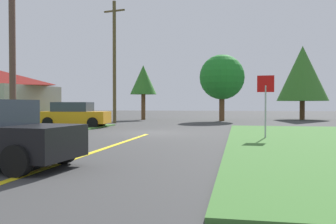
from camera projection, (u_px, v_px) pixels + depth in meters
ground_plane at (151, 133)px, 19.16m from camera, size 120.00×120.00×0.00m
lane_stripe_center at (91, 153)px, 11.31m from camera, size 0.20×14.00×0.01m
stop_sign at (266, 95)px, 15.62m from camera, size 0.71×0.09×2.72m
parked_car_near_building at (75, 115)px, 23.78m from camera, size 4.39×2.27×1.62m
utility_pole_near at (12, 31)px, 16.28m from camera, size 1.80×0.41×9.27m
utility_pole_mid at (114, 60)px, 28.56m from camera, size 1.79×0.48×9.48m
oak_tree_left at (222, 77)px, 32.27m from camera, size 3.94×3.94×5.83m
pine_tree_center at (143, 80)px, 34.74m from camera, size 2.49×2.49×5.16m
oak_tree_right at (302, 74)px, 34.92m from camera, size 4.75×4.75×7.02m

